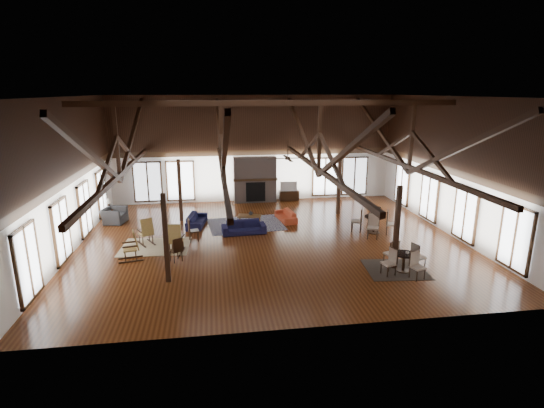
{
  "coord_description": "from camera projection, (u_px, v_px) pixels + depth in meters",
  "views": [
    {
      "loc": [
        -2.41,
        -17.01,
        6.23
      ],
      "look_at": [
        0.17,
        1.0,
        1.35
      ],
      "focal_mm": 28.0,
      "sensor_mm": 36.0,
      "label": 1
    }
  ],
  "objects": [
    {
      "name": "post_grid",
      "position": [
        271.0,
        206.0,
        17.81
      ],
      "size": [
        8.16,
        7.16,
        3.05
      ],
      "color": "black",
      "rests_on": "floor"
    },
    {
      "name": "ceiling",
      "position": [
        271.0,
        97.0,
        16.65
      ],
      "size": [
        16.0,
        14.0,
        0.02
      ],
      "primitive_type": "cube",
      "color": "black",
      "rests_on": "wall_back"
    },
    {
      "name": "sofa_navy_front",
      "position": [
        244.0,
        227.0,
        19.05
      ],
      "size": [
        2.0,
        0.91,
        0.57
      ],
      "primitive_type": "imported",
      "rotation": [
        0.0,
        0.0,
        0.08
      ],
      "color": "#131234",
      "rests_on": "floor"
    },
    {
      "name": "cup_far",
      "position": [
        375.0,
        215.0,
        19.03
      ],
      "size": [
        0.13,
        0.13,
        0.09
      ],
      "primitive_type": "imported",
      "rotation": [
        0.0,
        0.0,
        0.11
      ],
      "color": "#B2B2B2",
      "rests_on": "cafe_table_far"
    },
    {
      "name": "sofa_navy_left",
      "position": [
        197.0,
        220.0,
        20.16
      ],
      "size": [
        1.95,
        1.02,
        0.54
      ],
      "primitive_type": "imported",
      "rotation": [
        0.0,
        0.0,
        1.41
      ],
      "color": "black",
      "rests_on": "floor"
    },
    {
      "name": "cafe_table_near",
      "position": [
        404.0,
        259.0,
        14.99
      ],
      "size": [
        1.84,
        1.84,
        0.94
      ],
      "rotation": [
        0.0,
        0.0,
        0.29
      ],
      "color": "black",
      "rests_on": "floor"
    },
    {
      "name": "cup_near",
      "position": [
        407.0,
        253.0,
        14.88
      ],
      "size": [
        0.15,
        0.15,
        0.09
      ],
      "primitive_type": "imported",
      "rotation": [
        0.0,
        0.0,
        0.29
      ],
      "color": "#B2B2B2",
      "rests_on": "cafe_table_near"
    },
    {
      "name": "vase",
      "position": [
        251.0,
        213.0,
        20.44
      ],
      "size": [
        0.21,
        0.21,
        0.21
      ],
      "primitive_type": "imported",
      "rotation": [
        0.0,
        0.0,
        -0.05
      ],
      "color": "#B2B2B2",
      "rests_on": "coffee_table"
    },
    {
      "name": "wall_right",
      "position": [
        452.0,
        167.0,
        18.53
      ],
      "size": [
        0.02,
        14.0,
        6.0
      ],
      "primitive_type": "cube",
      "color": "white",
      "rests_on": "floor"
    },
    {
      "name": "wall_left",
      "position": [
        66.0,
        177.0,
        16.33
      ],
      "size": [
        0.02,
        14.0,
        6.0
      ],
      "primitive_type": "cube",
      "color": "white",
      "rests_on": "floor"
    },
    {
      "name": "side_table_lamp",
      "position": [
        109.0,
        212.0,
        21.02
      ],
      "size": [
        0.44,
        0.44,
        1.11
      ],
      "color": "black",
      "rests_on": "floor"
    },
    {
      "name": "rocking_chair_b",
      "position": [
        175.0,
        239.0,
        16.64
      ],
      "size": [
        0.65,
        1.02,
        1.22
      ],
      "rotation": [
        0.0,
        0.0,
        -0.17
      ],
      "color": "olive",
      "rests_on": "floor"
    },
    {
      "name": "wall_back",
      "position": [
        254.0,
        149.0,
        24.12
      ],
      "size": [
        16.0,
        0.02,
        6.0
      ],
      "primitive_type": "cube",
      "color": "white",
      "rests_on": "floor"
    },
    {
      "name": "side_chair_b",
      "position": [
        177.0,
        248.0,
        15.8
      ],
      "size": [
        0.55,
        0.55,
        0.95
      ],
      "rotation": [
        0.0,
        0.0,
        0.58
      ],
      "color": "black",
      "rests_on": "floor"
    },
    {
      "name": "rocking_chair_c",
      "position": [
        133.0,
        246.0,
        15.99
      ],
      "size": [
        0.97,
        0.65,
        1.16
      ],
      "rotation": [
        0.0,
        0.0,
        1.78
      ],
      "color": "olive",
      "rests_on": "floor"
    },
    {
      "name": "tv_console",
      "position": [
        289.0,
        195.0,
        24.86
      ],
      "size": [
        1.12,
        0.42,
        0.56
      ],
      "primitive_type": "cube",
      "color": "black",
      "rests_on": "floor"
    },
    {
      "name": "rug_tan",
      "position": [
        155.0,
        246.0,
        17.49
      ],
      "size": [
        2.87,
        2.32,
        0.01
      ],
      "primitive_type": "cube",
      "rotation": [
        0.0,
        0.0,
        -0.06
      ],
      "color": "#CCBD8D",
      "rests_on": "floor"
    },
    {
      "name": "rug_dark",
      "position": [
        395.0,
        269.0,
        15.26
      ],
      "size": [
        2.26,
        2.09,
        0.01
      ],
      "primitive_type": "cube",
      "rotation": [
        0.0,
        0.0,
        -0.09
      ],
      "color": "black",
      "rests_on": "floor"
    },
    {
      "name": "side_chair_a",
      "position": [
        191.0,
        228.0,
        17.97
      ],
      "size": [
        0.49,
        0.49,
        1.0
      ],
      "rotation": [
        0.0,
        0.0,
        -1.38
      ],
      "color": "black",
      "rests_on": "floor"
    },
    {
      "name": "rug_navy",
      "position": [
        246.0,
        224.0,
        20.38
      ],
      "size": [
        3.73,
        2.96,
        0.01
      ],
      "primitive_type": "cube",
      "rotation": [
        0.0,
        0.0,
        0.1
      ],
      "color": "#171740",
      "rests_on": "floor"
    },
    {
      "name": "sofa_orange",
      "position": [
        286.0,
        216.0,
        20.94
      ],
      "size": [
        1.77,
        0.91,
        0.49
      ],
      "primitive_type": "imported",
      "rotation": [
        0.0,
        0.0,
        -1.41
      ],
      "color": "#BA4224",
      "rests_on": "floor"
    },
    {
      "name": "floor",
      "position": [
        271.0,
        240.0,
        18.21
      ],
      "size": [
        16.0,
        16.0,
        0.0
      ],
      "primitive_type": "plane",
      "color": "#613014",
      "rests_on": "ground"
    },
    {
      "name": "rocking_chair_a",
      "position": [
        147.0,
        232.0,
        17.59
      ],
      "size": [
        0.85,
        1.01,
        1.15
      ],
      "rotation": [
        0.0,
        0.0,
        0.51
      ],
      "color": "olive",
      "rests_on": "floor"
    },
    {
      "name": "coffee_table",
      "position": [
        249.0,
        216.0,
        20.38
      ],
      "size": [
        1.21,
        0.81,
        0.43
      ],
      "rotation": [
        0.0,
        0.0,
        -0.24
      ],
      "color": "brown",
      "rests_on": "floor"
    },
    {
      "name": "television",
      "position": [
        288.0,
        186.0,
        24.71
      ],
      "size": [
        0.98,
        0.18,
        0.56
      ],
      "primitive_type": "imported",
      "rotation": [
        0.0,
        0.0,
        -0.06
      ],
      "color": "#B2B2B2",
      "rests_on": "tv_console"
    },
    {
      "name": "fireplace",
      "position": [
        255.0,
        180.0,
        24.25
      ],
      "size": [
        2.5,
        0.69,
        2.6
      ],
      "color": "#76625A",
      "rests_on": "floor"
    },
    {
      "name": "wall_front",
      "position": [
        310.0,
        222.0,
        10.74
      ],
      "size": [
        16.0,
        0.02,
        6.0
      ],
      "primitive_type": "cube",
      "color": "white",
      "rests_on": "floor"
    },
    {
      "name": "armchair",
      "position": [
        114.0,
        215.0,
        20.56
      ],
      "size": [
        1.31,
        1.2,
        0.73
      ],
      "primitive_type": "imported",
      "rotation": [
        0.0,
        0.0,
        1.35
      ],
      "color": "#2E2E30",
      "rests_on": "floor"
    },
    {
      "name": "roof_truss",
      "position": [
        271.0,
        147.0,
        17.16
      ],
      "size": [
        15.6,
        14.07,
        3.14
      ],
      "color": "black",
      "rests_on": "wall_back"
    },
    {
      "name": "cafe_table_far",
      "position": [
        374.0,
        221.0,
        19.07
      ],
      "size": [
        2.05,
        2.05,
        1.07
      ],
      "rotation": [
        0.0,
        0.0,
        -0.43
      ],
      "color": "black",
      "rests_on": "floor"
    },
    {
      "name": "ceiling_fan",
      "position": [
        288.0,
        157.0,
        16.35
      ],
      "size": [
        1.6,
        1.6,
        0.75
      ],
      "color": "black",
      "rests_on": "roof_truss"
    }
  ]
}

